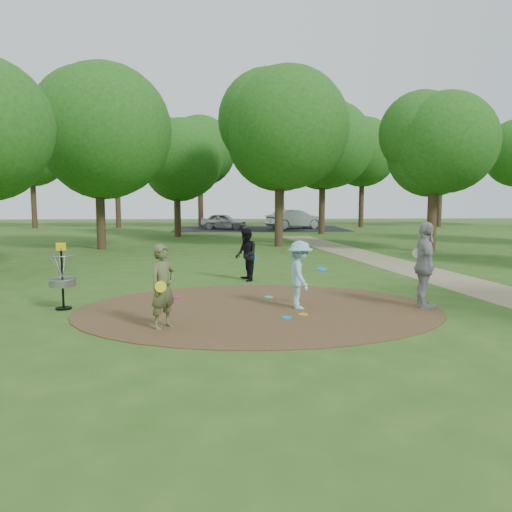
{
  "coord_description": "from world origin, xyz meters",
  "views": [
    {
      "loc": [
        -0.71,
        -11.22,
        2.55
      ],
      "look_at": [
        0.0,
        1.2,
        1.1
      ],
      "focal_mm": 35.0,
      "sensor_mm": 36.0,
      "label": 1
    }
  ],
  "objects": [
    {
      "name": "car_right",
      "position": [
        4.92,
        30.01,
        0.79
      ],
      "size": [
        5.05,
        3.31,
        1.57
      ],
      "primitive_type": "imported",
      "rotation": [
        0.0,
        0.0,
        1.95
      ],
      "color": "#ABAEB3",
      "rests_on": "ground"
    },
    {
      "name": "tree_ring",
      "position": [
        1.07,
        10.65,
        5.25
      ],
      "size": [
        37.08,
        45.33,
        9.06
      ],
      "color": "#332316",
      "rests_on": "ground"
    },
    {
      "name": "disc_golf_basket",
      "position": [
        -4.5,
        0.3,
        0.87
      ],
      "size": [
        0.63,
        0.63,
        1.54
      ],
      "color": "black",
      "rests_on": "ground"
    },
    {
      "name": "footpath",
      "position": [
        6.5,
        2.0,
        0.01
      ],
      "size": [
        7.55,
        39.89,
        0.01
      ],
      "primitive_type": "cube",
      "rotation": [
        0.0,
        0.0,
        0.14
      ],
      "color": "#8C7A5B",
      "rests_on": "ground"
    },
    {
      "name": "player_walking_with_disc",
      "position": [
        -0.14,
        4.03,
        0.81
      ],
      "size": [
        0.78,
        0.91,
        1.63
      ],
      "color": "black",
      "rests_on": "ground"
    },
    {
      "name": "car_left",
      "position": [
        -1.01,
        29.71,
        0.64
      ],
      "size": [
        3.96,
        2.24,
        1.27
      ],
      "primitive_type": "imported",
      "rotation": [
        0.0,
        0.0,
        1.36
      ],
      "color": "#B5BABD",
      "rests_on": "ground"
    },
    {
      "name": "ground",
      "position": [
        0.0,
        0.0,
        0.0
      ],
      "size": [
        100.0,
        100.0,
        0.0
      ],
      "primitive_type": "plane",
      "color": "#2D5119",
      "rests_on": "ground"
    },
    {
      "name": "disc_ground_red",
      "position": [
        -1.99,
        1.34,
        0.03
      ],
      "size": [
        0.22,
        0.22,
        0.02
      ],
      "primitive_type": "cylinder",
      "color": "#CE144C",
      "rests_on": "dirt_clearing"
    },
    {
      "name": "player_throwing_with_disc",
      "position": [
        0.94,
        0.04,
        0.79
      ],
      "size": [
        0.98,
        1.06,
        1.58
      ],
      "color": "#8DC3D3",
      "rests_on": "ground"
    },
    {
      "name": "dirt_clearing",
      "position": [
        0.0,
        0.0,
        0.01
      ],
      "size": [
        8.4,
        8.4,
        0.02
      ],
      "primitive_type": "cylinder",
      "color": "#47301C",
      "rests_on": "ground"
    },
    {
      "name": "disc_ground_cyan",
      "position": [
        0.33,
        1.31,
        0.03
      ],
      "size": [
        0.22,
        0.22,
        0.02
      ],
      "primitive_type": "cylinder",
      "color": "#1AD1C5",
      "rests_on": "dirt_clearing"
    },
    {
      "name": "player_observer_with_disc",
      "position": [
        -1.97,
        -1.58,
        0.83
      ],
      "size": [
        0.69,
        0.73,
        1.67
      ],
      "color": "brown",
      "rests_on": "ground"
    },
    {
      "name": "parking_lot",
      "position": [
        2.0,
        30.0,
        0.0
      ],
      "size": [
        14.0,
        8.0,
        0.01
      ],
      "primitive_type": "cube",
      "color": "black",
      "rests_on": "ground"
    },
    {
      "name": "disc_ground_orange",
      "position": [
        0.93,
        -0.65,
        0.03
      ],
      "size": [
        0.22,
        0.22,
        0.02
      ],
      "primitive_type": "cylinder",
      "color": "orange",
      "rests_on": "dirt_clearing"
    },
    {
      "name": "player_waiting_with_disc",
      "position": [
        3.82,
        -0.09,
        1.0
      ],
      "size": [
        0.65,
        1.23,
        2.01
      ],
      "color": "#98989A",
      "rests_on": "ground"
    },
    {
      "name": "disc_ground_blue",
      "position": [
        0.53,
        -0.92,
        0.03
      ],
      "size": [
        0.22,
        0.22,
        0.02
      ],
      "primitive_type": "cylinder",
      "color": "#0C95DA",
      "rests_on": "dirt_clearing"
    }
  ]
}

